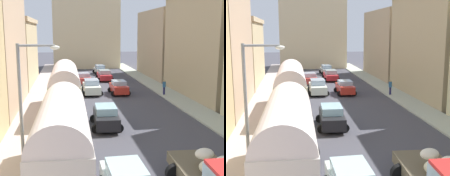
% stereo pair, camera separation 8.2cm
% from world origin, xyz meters
% --- Properties ---
extents(ground_plane, '(154.00, 154.00, 0.00)m').
position_xyz_m(ground_plane, '(0.00, 27.00, 0.00)').
color(ground_plane, '#3F3E46').
extents(sidewalk_left, '(2.50, 70.00, 0.14)m').
position_xyz_m(sidewalk_left, '(-7.25, 27.00, 0.07)').
color(sidewalk_left, '#B4A39A').
rests_on(sidewalk_left, ground).
extents(sidewalk_right, '(2.50, 70.00, 0.14)m').
position_xyz_m(sidewalk_right, '(7.25, 27.00, 0.07)').
color(sidewalk_right, '#A6AD9A').
rests_on(sidewalk_right, ground).
extents(building_left_3, '(4.45, 14.39, 8.75)m').
position_xyz_m(building_left_3, '(-10.52, 38.17, 4.40)').
color(building_left_3, '#D1BA89').
rests_on(building_left_3, ground).
extents(building_right_2, '(5.38, 14.33, 11.40)m').
position_xyz_m(building_right_2, '(10.95, 26.49, 5.72)').
color(building_right_2, tan).
rests_on(building_right_2, ground).
extents(building_right_3, '(5.45, 14.31, 10.23)m').
position_xyz_m(building_right_3, '(11.23, 41.62, 5.12)').
color(building_right_3, tan).
rests_on(building_right_3, ground).
extents(distant_church, '(12.66, 7.66, 21.80)m').
position_xyz_m(distant_church, '(0.00, 56.82, 7.51)').
color(distant_church, beige).
rests_on(distant_church, ground).
extents(parked_bus_0, '(3.33, 8.63, 4.20)m').
position_xyz_m(parked_bus_0, '(-4.58, 8.34, 2.35)').
color(parked_bus_0, beige).
rests_on(parked_bus_0, ground).
extents(parked_bus_1, '(3.40, 9.84, 4.30)m').
position_xyz_m(parked_bus_1, '(-4.39, 21.58, 2.39)').
color(parked_bus_1, beige).
rests_on(parked_bus_1, ground).
extents(car_0, '(2.26, 3.76, 1.57)m').
position_xyz_m(car_0, '(1.66, 28.96, 0.79)').
color(car_0, red).
rests_on(car_0, ground).
extents(car_1, '(2.35, 4.40, 1.55)m').
position_xyz_m(car_1, '(1.34, 39.20, 0.78)').
color(car_1, '#B5262C').
rests_on(car_1, ground).
extents(car_2, '(2.31, 4.12, 1.52)m').
position_xyz_m(car_2, '(1.50, 46.09, 0.76)').
color(car_2, silver).
rests_on(car_2, ground).
extents(car_4, '(2.39, 4.25, 1.64)m').
position_xyz_m(car_4, '(-1.47, 16.89, 0.82)').
color(car_4, black).
rests_on(car_4, ground).
extents(car_5, '(2.37, 4.29, 1.70)m').
position_xyz_m(car_5, '(-1.41, 29.46, 0.84)').
color(car_5, silver).
rests_on(car_5, ground).
extents(car_6, '(2.53, 3.77, 1.56)m').
position_xyz_m(car_6, '(-1.92, 36.39, 0.79)').
color(car_6, '#AE332F').
rests_on(car_6, ground).
extents(pedestrian_1, '(0.48, 0.48, 1.77)m').
position_xyz_m(pedestrian_1, '(6.48, 27.33, 1.01)').
color(pedestrian_1, '#1E1C49').
rests_on(pedestrian_1, ground).
extents(streetlamp_near, '(1.98, 0.28, 6.49)m').
position_xyz_m(streetlamp_near, '(-6.22, 9.57, 3.91)').
color(streetlamp_near, gray).
rests_on(streetlamp_near, ground).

